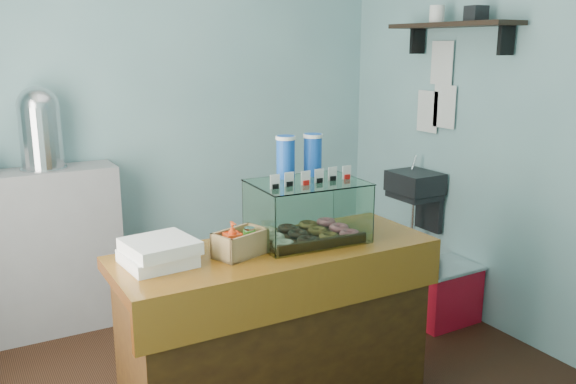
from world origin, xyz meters
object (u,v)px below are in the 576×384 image
red_cooler (443,293)px  display_case (305,205)px  coffee_urn (40,126)px  counter (277,330)px

red_cooler → display_case: bearing=-167.9°
display_case → coffee_urn: bearing=127.6°
display_case → red_cooler: size_ratio=1.22×
counter → coffee_urn: coffee_urn is taller
display_case → red_cooler: 1.59m
counter → coffee_urn: bearing=117.7°
red_cooler → counter: bearing=-166.9°
counter → display_case: 0.66m
counter → coffee_urn: (-0.83, 1.59, 0.92)m
coffee_urn → counter: bearing=-62.3°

